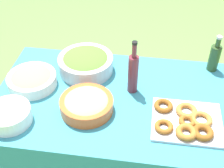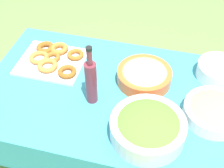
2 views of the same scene
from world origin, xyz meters
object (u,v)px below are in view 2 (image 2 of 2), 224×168
at_px(plate_stack, 219,71).
at_px(donut_platter, 53,59).
at_px(salad_bowl, 148,127).
at_px(pasta_bowl, 144,75).
at_px(wine_bottle, 91,81).
at_px(bread_bowl, 214,111).

bearing_deg(plate_stack, donut_platter, -173.11).
relative_size(salad_bowl, donut_platter, 0.94).
distance_m(pasta_bowl, wine_bottle, 0.32).
bearing_deg(donut_platter, plate_stack, 6.89).
xyz_separation_m(plate_stack, bread_bowl, (-0.02, -0.31, 0.00)).
relative_size(salad_bowl, bread_bowl, 1.18).
relative_size(salad_bowl, plate_stack, 1.47).
bearing_deg(salad_bowl, plate_stack, 57.94).
distance_m(donut_platter, wine_bottle, 0.41).
distance_m(plate_stack, wine_bottle, 0.72).
relative_size(pasta_bowl, donut_platter, 0.80).
xyz_separation_m(pasta_bowl, plate_stack, (0.39, 0.14, -0.00)).
xyz_separation_m(salad_bowl, plate_stack, (0.31, 0.50, -0.02)).
xyz_separation_m(salad_bowl, donut_platter, (-0.63, 0.39, -0.04)).
distance_m(pasta_bowl, bread_bowl, 0.41).
height_order(salad_bowl, bread_bowl, salad_bowl).
relative_size(salad_bowl, wine_bottle, 1.02).
bearing_deg(plate_stack, bread_bowl, -93.42).
xyz_separation_m(salad_bowl, bread_bowl, (0.29, 0.19, -0.02)).
distance_m(donut_platter, bread_bowl, 0.94).
height_order(pasta_bowl, donut_platter, pasta_bowl).
xyz_separation_m(donut_platter, bread_bowl, (0.92, -0.19, 0.02)).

